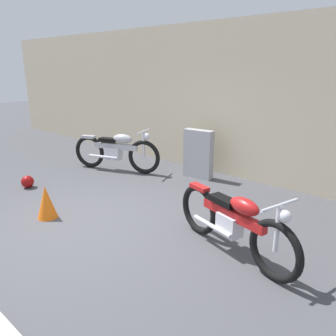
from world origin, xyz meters
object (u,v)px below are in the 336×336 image
(traffic_cone, at_px, (46,202))
(stone_marker, at_px, (198,154))
(motorcycle_red, at_px, (233,222))
(motorcycle_silver, at_px, (116,151))
(helmet, at_px, (28,182))

(traffic_cone, bearing_deg, stone_marker, 80.07)
(motorcycle_red, bearing_deg, traffic_cone, -145.00)
(stone_marker, height_order, motorcycle_silver, stone_marker)
(motorcycle_silver, relative_size, motorcycle_red, 1.03)
(helmet, height_order, motorcycle_red, motorcycle_red)
(stone_marker, height_order, helmet, stone_marker)
(stone_marker, bearing_deg, helmet, -127.63)
(stone_marker, relative_size, traffic_cone, 1.95)
(motorcycle_red, bearing_deg, motorcycle_silver, 175.31)
(helmet, height_order, traffic_cone, traffic_cone)
(motorcycle_red, bearing_deg, helmet, -157.87)
(stone_marker, distance_m, traffic_cone, 3.38)
(motorcycle_silver, distance_m, motorcycle_red, 4.25)
(traffic_cone, bearing_deg, helmet, 163.94)
(stone_marker, xyz_separation_m, traffic_cone, (-0.58, -3.32, -0.26))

